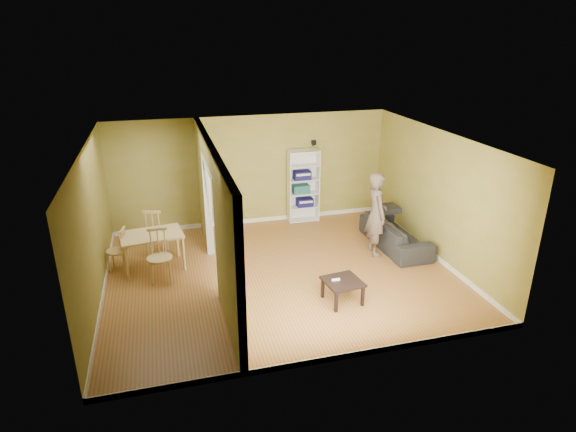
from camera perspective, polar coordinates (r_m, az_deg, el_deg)
The scene contains 15 objects.
room_shell at distance 8.82m, azimuth -0.92°, elevation 0.63°, with size 6.50×6.50×6.50m.
partition at distance 8.63m, azimuth -8.67°, elevation -0.10°, with size 0.22×5.50×2.60m, color #A39150, non-canonical shape.
wall_speaker at distance 11.54m, azimuth 3.07°, elevation 8.68°, with size 0.10×0.10×0.10m, color black.
sofa at distance 10.59m, azimuth 12.62°, elevation -1.60°, with size 0.87×2.02×0.77m, color #2C2B34.
person at distance 9.96m, azimuth 10.49°, elevation 1.08°, with size 0.59×0.75×2.07m, color slate.
bookshelf at distance 11.64m, azimuth 1.76°, elevation 3.61°, with size 0.74×0.32×1.76m.
paper_box_navy_a at distance 11.74m, azimuth 1.98°, elevation 1.66°, with size 0.39×0.25×0.20m, color navy.
paper_box_teal at distance 11.60m, azimuth 1.54°, elevation 3.23°, with size 0.39×0.26×0.20m, color #1D6959.
paper_box_navy_b at distance 11.50m, azimuth 1.67°, elevation 4.88°, with size 0.40×0.26×0.21m, color navy.
coffee_table at distance 8.36m, azimuth 6.51°, elevation -7.98°, with size 0.61×0.61×0.41m.
game_controller at distance 8.32m, azimuth 5.69°, elevation -7.52°, with size 0.14×0.04×0.03m, color white.
dining_table at distance 9.68m, azimuth -15.86°, elevation -2.48°, with size 1.16×0.77×0.72m.
chair_left at distance 9.87m, azimuth -19.63°, elevation -3.78°, with size 0.40×0.40×0.88m, color tan, non-canonical shape.
chair_near at distance 9.18m, azimuth -15.00°, elevation -4.67°, with size 0.46×0.46×1.01m, color #D6B583, non-canonical shape.
chair_far at distance 10.32m, azimuth -15.36°, elevation -1.69°, with size 0.47×0.47×1.03m, color tan, non-canonical shape.
Camera 1 is at (-2.00, -8.01, 4.41)m, focal length 30.00 mm.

